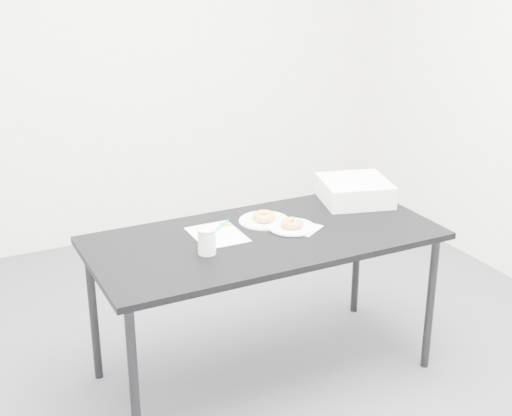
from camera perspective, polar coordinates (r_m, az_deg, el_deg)
name	(u,v)px	position (r m, az deg, el deg)	size (l,w,h in m)	color
floor	(242,382)	(3.53, -1.10, -13.73)	(4.00, 4.00, 0.00)	#47474B
wall_back	(109,45)	(4.84, -11.69, 12.66)	(4.00, 0.02, 2.70)	white
table	(264,246)	(3.28, 0.67, -3.06)	(1.60, 0.75, 0.73)	black
scorecard	(217,234)	(3.26, -3.12, -2.13)	(0.22, 0.28, 0.00)	white
logo_patch	(225,224)	(3.37, -2.49, -1.32)	(0.04, 0.04, 0.00)	green
pen	(222,225)	(3.35, -2.73, -1.38)	(0.01, 0.01, 0.13)	#0D928D
napkin	(301,228)	(3.34, 3.66, -1.61)	(0.15, 0.15, 0.00)	white
plate_near	(292,227)	(3.33, 2.89, -1.54)	(0.22, 0.22, 0.01)	white
donut_near	(292,223)	(3.32, 2.90, -1.22)	(0.10, 0.10, 0.03)	#E29447
plate_far	(264,221)	(3.41, 0.66, -1.03)	(0.24, 0.24, 0.01)	white
donut_far	(264,216)	(3.40, 0.66, -0.68)	(0.11, 0.11, 0.04)	#E29447
coffee_cup	(207,241)	(3.05, -3.95, -2.65)	(0.08, 0.08, 0.12)	white
cup_lid	(252,220)	(3.41, -0.34, -0.96)	(0.10, 0.10, 0.01)	white
bakery_box	(354,191)	(3.69, 7.88, 1.39)	(0.34, 0.34, 0.11)	white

